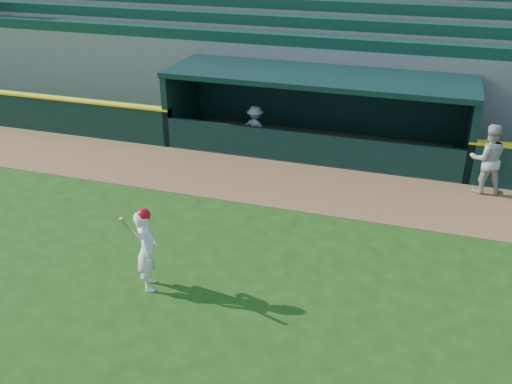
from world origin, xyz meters
TOP-DOWN VIEW (x-y plane):
  - ground at (0.00, 0.00)m, footprint 120.00×120.00m
  - warning_track at (0.00, 4.90)m, footprint 40.00×3.00m
  - dugout_player_front at (5.01, 6.07)m, footprint 1.07×0.91m
  - dugout_player_inside at (-1.81, 7.06)m, footprint 1.00×0.64m
  - dugout at (0.00, 8.00)m, footprint 9.40×2.80m
  - stands at (0.01, 12.57)m, footprint 34.50×6.31m
  - batter_at_plate at (-1.52, -0.69)m, footprint 0.64×0.85m

SIDE VIEW (x-z plane):
  - ground at x=0.00m, z-range 0.00..0.00m
  - warning_track at x=0.00m, z-range 0.00..0.01m
  - dugout_player_inside at x=-1.81m, z-range 0.00..1.46m
  - batter_at_plate at x=-1.52m, z-range 0.00..1.79m
  - dugout_player_front at x=5.01m, z-range 0.00..1.93m
  - dugout at x=0.00m, z-range 0.13..2.59m
  - stands at x=0.01m, z-range -1.41..6.21m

